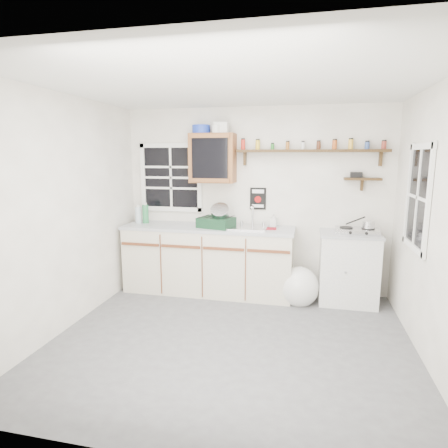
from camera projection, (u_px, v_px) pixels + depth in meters
The scene contains 18 objects.
room at pixel (231, 220), 3.60m from camera, with size 3.64×3.24×2.54m.
main_cabinet at pixel (208, 259), 5.12m from camera, with size 2.31×0.63×0.92m.
right_cabinet at pixel (348, 268), 4.75m from camera, with size 0.73×0.57×0.91m.
sink at pixel (247, 227), 4.93m from camera, with size 0.52×0.44×0.29m.
upper_cabinet at pixel (213, 158), 5.00m from camera, with size 0.60×0.32×0.65m.
upper_cabinet_clutter at pixel (210, 129), 4.94m from camera, with size 0.49×0.24×0.14m.
spice_shelf at pixel (311, 150), 4.78m from camera, with size 1.91×0.18×0.35m.
secondary_shelf at pixel (361, 178), 4.72m from camera, with size 0.45×0.16×0.24m.
warning_sign at pixel (258, 199), 5.11m from camera, with size 0.22×0.02×0.30m.
window_back at pixel (171, 178), 5.33m from camera, with size 0.93×0.03×0.98m.
window_right at pixel (418, 198), 3.72m from camera, with size 0.03×0.78×1.08m.
water_bottles at pixel (142, 214), 5.27m from camera, with size 0.18×0.11×0.29m.
dish_rack at pixel (217, 219), 4.95m from camera, with size 0.51×0.43×0.33m.
soap_bottle at pixel (274, 220), 4.99m from camera, with size 0.08×0.08×0.18m, color silver.
rag at pixel (271, 229), 4.84m from camera, with size 0.13×0.11×0.02m, color maroon.
hotplate at pixel (357, 231), 4.63m from camera, with size 0.53×0.30×0.08m.
saucepan at pixel (368, 225), 4.59m from camera, with size 0.33×0.26×0.16m.
trash_bag at pixel (299, 287), 4.74m from camera, with size 0.46×0.41×0.52m.
Camera 1 is at (0.70, -3.48, 1.86)m, focal length 30.00 mm.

